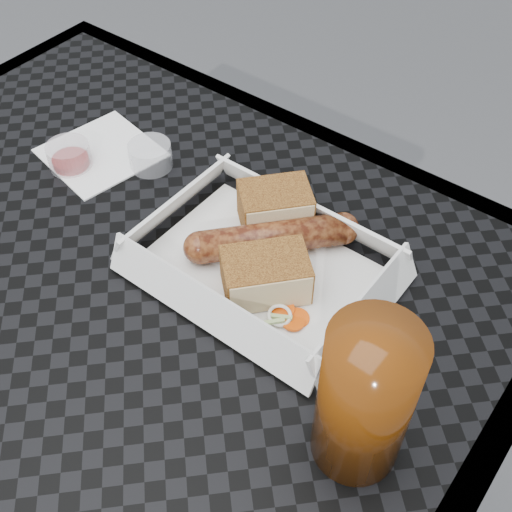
{
  "coord_description": "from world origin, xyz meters",
  "views": [
    {
      "loc": [
        0.38,
        -0.18,
        1.23
      ],
      "look_at": [
        0.13,
        0.15,
        0.78
      ],
      "focal_mm": 45.0,
      "sensor_mm": 36.0,
      "label": 1
    }
  ],
  "objects_px": {
    "bratwurst": "(272,238)",
    "food_tray": "(262,269)",
    "drink_glass": "(365,399)",
    "patio_table": "(72,355)"
  },
  "relations": [
    {
      "from": "bratwurst",
      "to": "drink_glass",
      "type": "bearing_deg",
      "value": -36.18
    },
    {
      "from": "patio_table",
      "to": "drink_glass",
      "type": "relative_size",
      "value": 5.46
    },
    {
      "from": "patio_table",
      "to": "drink_glass",
      "type": "distance_m",
      "value": 0.34
    },
    {
      "from": "patio_table",
      "to": "food_tray",
      "type": "bearing_deg",
      "value": 52.05
    },
    {
      "from": "patio_table",
      "to": "food_tray",
      "type": "distance_m",
      "value": 0.22
    },
    {
      "from": "patio_table",
      "to": "bratwurst",
      "type": "height_order",
      "value": "bratwurst"
    },
    {
      "from": "bratwurst",
      "to": "drink_glass",
      "type": "height_order",
      "value": "drink_glass"
    },
    {
      "from": "bratwurst",
      "to": "food_tray",
      "type": "bearing_deg",
      "value": -75.22
    },
    {
      "from": "food_tray",
      "to": "drink_glass",
      "type": "bearing_deg",
      "value": -31.33
    },
    {
      "from": "food_tray",
      "to": "bratwurst",
      "type": "distance_m",
      "value": 0.03
    }
  ]
}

